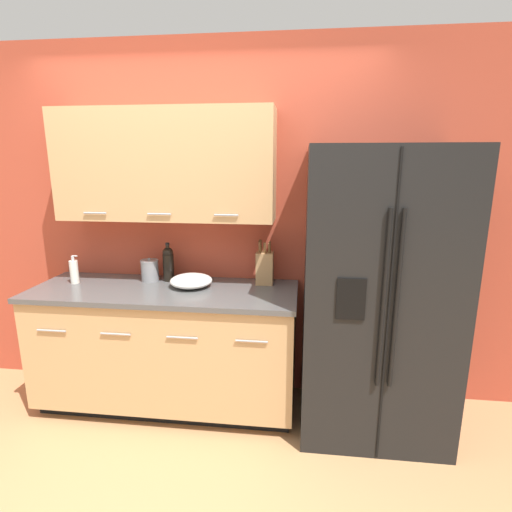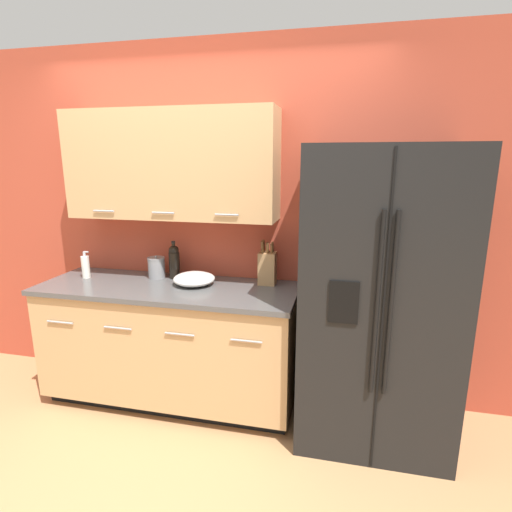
% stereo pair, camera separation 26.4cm
% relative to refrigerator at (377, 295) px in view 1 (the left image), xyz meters
% --- Properties ---
extents(wall_back, '(10.00, 0.39, 2.60)m').
position_rel_refrigerator_xyz_m(wall_back, '(-1.25, 0.35, 0.46)').
color(wall_back, '#AD422D').
rests_on(wall_back, ground_plane).
extents(counter_unit, '(1.85, 0.64, 0.91)m').
position_rel_refrigerator_xyz_m(counter_unit, '(-1.44, 0.05, -0.47)').
color(counter_unit, black).
rests_on(counter_unit, ground_plane).
extents(refrigerator, '(0.93, 0.74, 1.86)m').
position_rel_refrigerator_xyz_m(refrigerator, '(0.00, 0.00, 0.00)').
color(refrigerator, black).
rests_on(refrigerator, ground_plane).
extents(knife_block, '(0.12, 0.11, 0.32)m').
position_rel_refrigerator_xyz_m(knife_block, '(-0.75, 0.24, 0.10)').
color(knife_block, '#A87A4C').
rests_on(knife_block, counter_unit).
extents(wine_bottle, '(0.08, 0.08, 0.29)m').
position_rel_refrigerator_xyz_m(wine_bottle, '(-1.46, 0.23, 0.11)').
color(wine_bottle, black).
rests_on(wine_bottle, counter_unit).
extents(soap_dispenser, '(0.07, 0.06, 0.21)m').
position_rel_refrigerator_xyz_m(soap_dispenser, '(-2.12, 0.09, 0.06)').
color(soap_dispenser, silver).
rests_on(soap_dispenser, counter_unit).
extents(steel_canister, '(0.13, 0.13, 0.17)m').
position_rel_refrigerator_xyz_m(steel_canister, '(-1.60, 0.21, 0.05)').
color(steel_canister, gray).
rests_on(steel_canister, counter_unit).
extents(mixing_bowl, '(0.30, 0.30, 0.09)m').
position_rel_refrigerator_xyz_m(mixing_bowl, '(-1.26, 0.11, 0.02)').
color(mixing_bowl, white).
rests_on(mixing_bowl, counter_unit).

